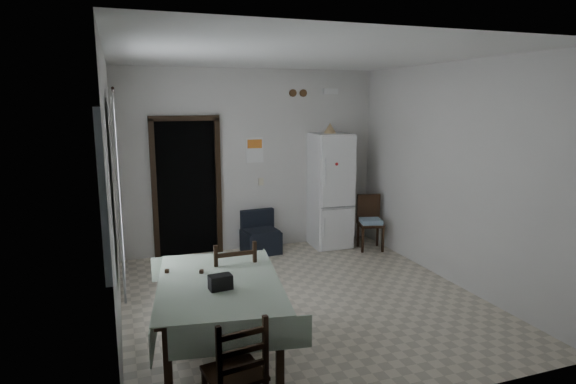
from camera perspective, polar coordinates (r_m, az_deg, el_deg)
The scene contains 25 objects.
ground at distance 6.07m, azimuth 1.62°, elevation -12.53°, with size 4.50×4.50×0.00m, color #BDB29A.
ceiling at distance 5.59m, azimuth 1.78°, elevation 15.90°, with size 4.20×4.50×0.02m, color white, non-canonical shape.
wall_back at distance 7.77m, azimuth -4.34°, elevation 3.73°, with size 4.20×0.02×2.90m, color silver, non-canonical shape.
wall_front at distance 3.69m, azimuth 14.48°, elevation -4.49°, with size 4.20×0.02×2.90m, color silver, non-canonical shape.
wall_left at distance 5.28m, azimuth -20.07°, elevation -0.26°, with size 0.02×4.50×2.90m, color silver, non-canonical shape.
wall_right at distance 6.70m, azimuth 18.70°, elevation 2.05°, with size 0.02×4.50×2.90m, color silver, non-canonical shape.
doorway at distance 7.82m, azimuth -12.13°, elevation 0.68°, with size 1.06×0.52×2.22m.
window_recess at distance 5.06m, azimuth -20.72°, elevation 0.41°, with size 0.10×1.20×1.60m, color silver.
curtain at distance 5.06m, azimuth -19.47°, elevation 0.49°, with size 0.02×1.45×1.85m, color beige.
curtain_rod at distance 4.99m, azimuth -20.05°, elevation 11.29°, with size 0.02×0.02×1.60m, color black.
calendar at distance 7.75m, azimuth -3.97°, elevation 4.98°, with size 0.28×0.02×0.40m, color white.
calendar_image at distance 7.74m, azimuth -3.97°, elevation 5.72°, with size 0.24×0.01×0.14m, color orange.
light_switch at distance 7.85m, azimuth -3.22°, elevation 1.23°, with size 0.08×0.02×0.12m, color beige.
vent_left at distance 7.91m, azimuth 0.58°, elevation 11.65°, with size 0.12×0.12×0.03m, color brown.
vent_right at distance 7.97m, azimuth 1.82°, elevation 11.64°, with size 0.12×0.12×0.03m, color brown.
emergency_light at distance 8.13m, azimuth 5.04°, elevation 11.80°, with size 0.25×0.07×0.09m, color white.
fridge at distance 7.97m, azimuth 5.03°, elevation 0.19°, with size 0.61×0.61×1.88m, color white, non-canonical shape.
tan_cone at distance 7.88m, azimuth 5.00°, elevation 7.55°, with size 0.20×0.20×0.16m, color tan.
navy_seat at distance 7.70m, azimuth -3.25°, elevation -4.81°, with size 0.55×0.53×0.67m, color black, non-canonical shape.
corner_chair at distance 7.95m, azimuth 9.77°, elevation -3.64°, with size 0.38×0.38×0.89m, color black, non-canonical shape.
dining_table at distance 4.51m, azimuth -8.03°, elevation -15.37°, with size 1.06×1.61×0.84m, color #96A88F, non-canonical shape.
black_bag at distance 4.15m, azimuth -8.01°, elevation -10.53°, with size 0.19×0.11×0.12m, color black.
dining_chair_far_left at distance 4.88m, azimuth -11.53°, elevation -13.18°, with size 0.37×0.37×0.87m, color black, non-canonical shape.
dining_chair_far_right at distance 5.03m, azimuth -6.68°, elevation -11.19°, with size 0.45×0.45×1.05m, color black, non-canonical shape.
dining_chair_near_head at distance 3.75m, azimuth -6.39°, elevation -20.37°, with size 0.40×0.40×0.94m, color black, non-canonical shape.
Camera 1 is at (-2.02, -5.19, 2.40)m, focal length 30.00 mm.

